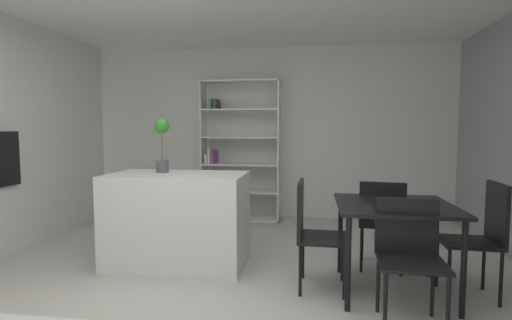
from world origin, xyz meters
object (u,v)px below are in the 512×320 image
object	(u,v)px
dining_chair_window_side	(482,231)
dining_chair_island_side	(311,225)
dining_table	(394,213)
dining_chair_near	(409,248)
dining_chair_far	(382,217)
open_bookshelf	(236,152)
potted_plant_on_island	(162,141)
kitchen_island	(178,219)

from	to	relation	value
dining_chair_window_side	dining_chair_island_side	bearing A→B (deg)	-88.13
dining_table	dining_chair_window_side	world-z (taller)	dining_chair_window_side
dining_table	dining_chair_near	size ratio (longest dim) A/B	1.08
dining_chair_near	dining_chair_island_side	distance (m)	0.85
dining_table	dining_chair_far	world-z (taller)	dining_chair_far
dining_chair_far	dining_chair_window_side	bearing A→B (deg)	153.03
dining_chair_window_side	dining_chair_island_side	xyz separation A→B (m)	(-1.38, 0.01, -0.01)
open_bookshelf	dining_chair_far	xyz separation A→B (m)	(1.81, -1.96, -0.51)
dining_chair_window_side	potted_plant_on_island	bearing A→B (deg)	-97.36
dining_table	dining_chair_window_side	distance (m)	0.70
potted_plant_on_island	dining_chair_near	size ratio (longest dim) A/B	0.63
dining_chair_window_side	dining_chair_near	world-z (taller)	dining_chair_window_side
dining_chair_near	dining_chair_far	bearing A→B (deg)	93.20
potted_plant_on_island	dining_chair_near	xyz separation A→B (m)	(2.22, -0.98, -0.73)
kitchen_island	dining_chair_near	bearing A→B (deg)	-23.72
dining_chair_window_side	dining_chair_far	size ratio (longest dim) A/B	1.07
dining_table	dining_chair_island_side	world-z (taller)	dining_chair_island_side
potted_plant_on_island	dining_chair_near	distance (m)	2.54
potted_plant_on_island	kitchen_island	bearing A→B (deg)	-24.01
kitchen_island	dining_table	xyz separation A→B (m)	(2.03, -0.40, 0.21)
open_bookshelf	dining_chair_far	world-z (taller)	open_bookshelf
open_bookshelf	dining_chair_far	size ratio (longest dim) A/B	2.37
potted_plant_on_island	dining_table	bearing A→B (deg)	-12.31
potted_plant_on_island	dining_chair_far	size ratio (longest dim) A/B	0.62
dining_chair_island_side	dining_table	bearing A→B (deg)	-88.39
potted_plant_on_island	open_bookshelf	world-z (taller)	open_bookshelf
kitchen_island	dining_table	size ratio (longest dim) A/B	1.45
dining_table	dining_chair_window_side	bearing A→B (deg)	-0.32
open_bookshelf	dining_table	bearing A→B (deg)	-53.38
dining_chair_island_side	dining_chair_window_side	bearing A→B (deg)	-88.41
kitchen_island	potted_plant_on_island	size ratio (longest dim) A/B	2.47
dining_table	dining_chair_window_side	xyz separation A→B (m)	(0.69, -0.00, -0.12)
open_bookshelf	dining_table	distance (m)	3.07
kitchen_island	dining_chair_window_side	world-z (taller)	dining_chair_window_side
dining_chair_window_side	dining_chair_far	distance (m)	0.86
dining_chair_window_side	dining_chair_near	size ratio (longest dim) A/B	1.09
dining_chair_island_side	dining_chair_near	bearing A→B (deg)	-123.74
dining_chair_near	dining_table	bearing A→B (deg)	92.63
dining_chair_window_side	dining_chair_near	bearing A→B (deg)	-52.41
potted_plant_on_island	dining_chair_island_side	bearing A→B (deg)	-17.46
potted_plant_on_island	dining_chair_island_side	world-z (taller)	potted_plant_on_island
dining_table	dining_chair_far	xyz separation A→B (m)	(-0.01, 0.49, -0.15)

